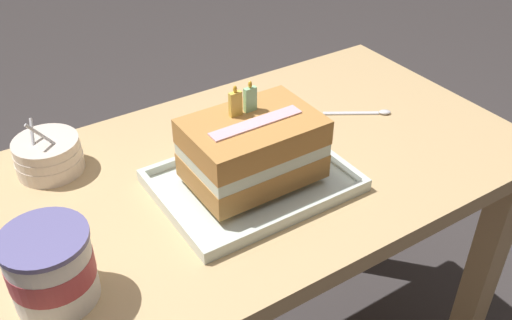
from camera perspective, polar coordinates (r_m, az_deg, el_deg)
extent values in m
cube|color=tan|center=(1.14, 0.31, -0.83)|extent=(1.08, 0.62, 0.04)
cube|color=tan|center=(1.52, 21.33, -10.99)|extent=(0.06, 0.06, 0.70)
cube|color=tan|center=(1.46, -22.05, -13.76)|extent=(0.06, 0.06, 0.70)
cube|color=tan|center=(1.76, 8.86, -1.51)|extent=(0.06, 0.06, 0.70)
cube|color=silver|center=(1.06, -0.33, -2.36)|extent=(0.35, 0.26, 0.01)
cube|color=silver|center=(0.98, 3.64, -5.56)|extent=(0.35, 0.01, 0.02)
cube|color=silver|center=(1.14, -3.71, 1.33)|extent=(0.35, 0.01, 0.02)
cube|color=silver|center=(1.00, -8.49, -4.99)|extent=(0.01, 0.24, 0.02)
cube|color=silver|center=(1.14, 6.78, 0.93)|extent=(0.01, 0.24, 0.02)
cube|color=#BB8040|center=(1.04, -0.34, -0.48)|extent=(0.23, 0.16, 0.05)
cube|color=silver|center=(1.02, -0.34, 1.13)|extent=(0.23, 0.16, 0.02)
cube|color=#BB8040|center=(1.00, -0.35, 2.81)|extent=(0.23, 0.16, 0.05)
cube|color=beige|center=(0.98, 0.02, 3.71)|extent=(0.17, 0.03, 0.00)
cube|color=#EFC64C|center=(0.99, -2.06, 5.58)|extent=(0.02, 0.01, 0.04)
ellipsoid|color=yellow|center=(0.98, -2.09, 7.03)|extent=(0.01, 0.01, 0.01)
cube|color=#99DB9E|center=(1.00, -0.59, 6.05)|extent=(0.02, 0.01, 0.04)
ellipsoid|color=yellow|center=(0.99, -0.60, 7.48)|extent=(0.01, 0.01, 0.01)
cylinder|color=silver|center=(1.16, -19.74, -0.29)|extent=(0.13, 0.13, 0.03)
cylinder|color=silver|center=(1.15, -19.92, 0.46)|extent=(0.12, 0.12, 0.03)
cylinder|color=silver|center=(1.14, -20.10, 1.22)|extent=(0.12, 0.12, 0.03)
cylinder|color=silver|center=(1.11, -20.24, 2.12)|extent=(0.06, 0.01, 0.07)
cylinder|color=silver|center=(1.13, -21.31, 2.24)|extent=(0.02, 0.05, 0.06)
cylinder|color=white|center=(0.88, -19.64, -10.20)|extent=(0.12, 0.12, 0.11)
cylinder|color=#B23D47|center=(0.88, -19.71, -9.94)|extent=(0.12, 0.12, 0.04)
cylinder|color=slate|center=(0.84, -20.44, -7.33)|extent=(0.13, 0.13, 0.01)
ellipsoid|color=silver|center=(1.31, 12.65, 4.68)|extent=(0.03, 0.03, 0.01)
cube|color=silver|center=(1.30, 9.41, 4.61)|extent=(0.11, 0.07, 0.00)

